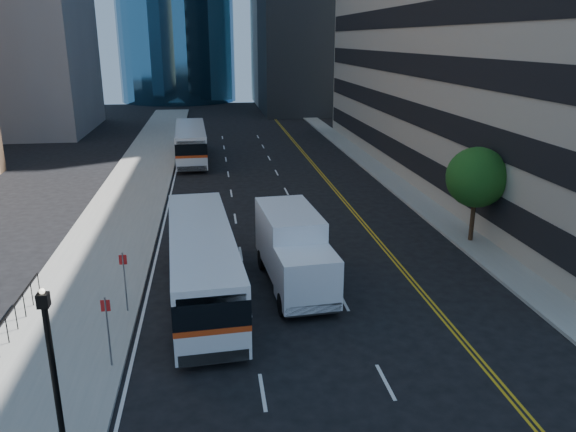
# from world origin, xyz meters

# --- Properties ---
(ground) EXTENTS (160.00, 160.00, 0.00)m
(ground) POSITION_xyz_m (0.00, 0.00, 0.00)
(ground) COLOR black
(ground) RESTS_ON ground
(sidewalk_west) EXTENTS (5.00, 90.00, 0.15)m
(sidewalk_west) POSITION_xyz_m (-10.50, 25.00, 0.07)
(sidewalk_west) COLOR gray
(sidewalk_west) RESTS_ON ground
(sidewalk_east) EXTENTS (2.00, 90.00, 0.15)m
(sidewalk_east) POSITION_xyz_m (9.00, 25.00, 0.07)
(sidewalk_east) COLOR gray
(sidewalk_east) RESTS_ON ground
(street_tree) EXTENTS (3.20, 3.20, 5.10)m
(street_tree) POSITION_xyz_m (9.00, 8.00, 3.64)
(street_tree) COLOR #332114
(street_tree) RESTS_ON sidewalk_east
(lamp_post) EXTENTS (0.28, 0.28, 4.56)m
(lamp_post) POSITION_xyz_m (-9.00, -6.00, 2.72)
(lamp_post) COLOR black
(lamp_post) RESTS_ON sidewalk_west
(bus_front) EXTENTS (3.35, 11.91, 3.03)m
(bus_front) POSITION_xyz_m (-5.37, 3.15, 1.66)
(bus_front) COLOR white
(bus_front) RESTS_ON ground
(bus_rear) EXTENTS (2.99, 11.92, 3.05)m
(bus_rear) POSITION_xyz_m (-6.60, 31.92, 1.67)
(bus_rear) COLOR silver
(bus_rear) RESTS_ON ground
(box_truck) EXTENTS (2.87, 7.03, 3.29)m
(box_truck) POSITION_xyz_m (-1.37, 3.77, 1.74)
(box_truck) COLOR white
(box_truck) RESTS_ON ground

